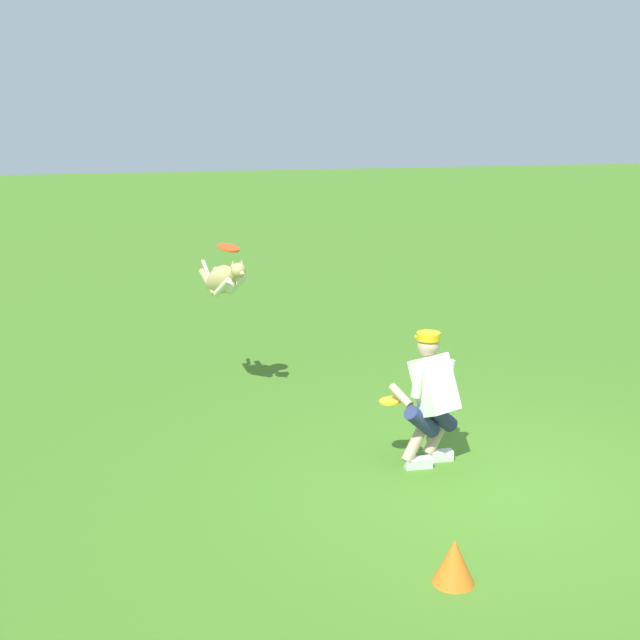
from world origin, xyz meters
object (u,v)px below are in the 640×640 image
(dog, at_px, (224,280))
(frisbee_flying, at_px, (229,248))
(frisbee_held, at_px, (390,401))
(person, at_px, (431,395))
(training_cone, at_px, (454,561))

(dog, height_order, frisbee_flying, frisbee_flying)
(frisbee_flying, distance_m, frisbee_held, 2.73)
(person, relative_size, frisbee_flying, 5.20)
(dog, relative_size, frisbee_held, 4.21)
(training_cone, bearing_deg, dog, -74.39)
(dog, xyz_separation_m, frisbee_flying, (-0.05, 0.13, 0.39))
(frisbee_flying, xyz_separation_m, frisbee_held, (-1.31, 2.09, -1.15))
(frisbee_flying, bearing_deg, person, 126.37)
(frisbee_held, relative_size, training_cone, 0.63)
(frisbee_flying, height_order, training_cone, frisbee_flying)
(dog, bearing_deg, person, 11.90)
(frisbee_held, bearing_deg, dog, -58.40)
(dog, distance_m, frisbee_flying, 0.41)
(dog, bearing_deg, training_cone, -8.26)
(training_cone, bearing_deg, frisbee_flying, -74.63)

